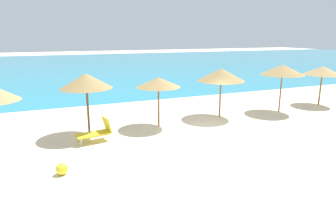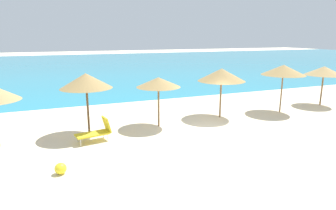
{
  "view_description": "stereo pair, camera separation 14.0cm",
  "coord_description": "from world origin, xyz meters",
  "px_view_note": "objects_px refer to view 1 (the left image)",
  "views": [
    {
      "loc": [
        -7.13,
        -11.25,
        4.48
      ],
      "look_at": [
        -1.67,
        1.93,
        1.08
      ],
      "focal_mm": 31.14,
      "sensor_mm": 36.0,
      "label": 1
    },
    {
      "loc": [
        -7.0,
        -11.31,
        4.48
      ],
      "look_at": [
        -1.67,
        1.93,
        1.08
      ],
      "focal_mm": 31.14,
      "sensor_mm": 36.0,
      "label": 2
    }
  ],
  "objects_px": {
    "beach_umbrella_3": "(221,75)",
    "beach_ball": "(62,169)",
    "beach_umbrella_4": "(283,70)",
    "lounge_chair_1": "(97,131)",
    "beach_umbrella_2": "(158,82)",
    "beach_umbrella_5": "(323,71)",
    "beach_umbrella_1": "(86,81)"
  },
  "relations": [
    {
      "from": "beach_umbrella_1",
      "to": "beach_umbrella_3",
      "type": "xyz_separation_m",
      "value": [
        7.23,
        0.27,
        -0.12
      ]
    },
    {
      "from": "beach_umbrella_1",
      "to": "lounge_chair_1",
      "type": "distance_m",
      "value": 2.32
    },
    {
      "from": "beach_umbrella_1",
      "to": "beach_umbrella_5",
      "type": "bearing_deg",
      "value": 1.3
    },
    {
      "from": "beach_umbrella_4",
      "to": "beach_ball",
      "type": "relative_size",
      "value": 7.32
    },
    {
      "from": "beach_umbrella_1",
      "to": "beach_umbrella_4",
      "type": "distance_m",
      "value": 11.18
    },
    {
      "from": "beach_umbrella_3",
      "to": "beach_ball",
      "type": "bearing_deg",
      "value": -154.88
    },
    {
      "from": "beach_umbrella_1",
      "to": "lounge_chair_1",
      "type": "height_order",
      "value": "beach_umbrella_1"
    },
    {
      "from": "beach_umbrella_2",
      "to": "beach_ball",
      "type": "bearing_deg",
      "value": -142.2
    },
    {
      "from": "beach_umbrella_2",
      "to": "lounge_chair_1",
      "type": "bearing_deg",
      "value": -162.32
    },
    {
      "from": "beach_umbrella_2",
      "to": "beach_umbrella_1",
      "type": "bearing_deg",
      "value": 179.73
    },
    {
      "from": "beach_umbrella_3",
      "to": "beach_ball",
      "type": "distance_m",
      "value": 9.78
    },
    {
      "from": "beach_umbrella_1",
      "to": "beach_ball",
      "type": "distance_m",
      "value": 4.64
    },
    {
      "from": "beach_umbrella_2",
      "to": "beach_umbrella_4",
      "type": "bearing_deg",
      "value": -0.69
    },
    {
      "from": "lounge_chair_1",
      "to": "beach_ball",
      "type": "relative_size",
      "value": 4.04
    },
    {
      "from": "beach_umbrella_2",
      "to": "beach_umbrella_4",
      "type": "height_order",
      "value": "beach_umbrella_4"
    },
    {
      "from": "beach_umbrella_2",
      "to": "beach_umbrella_3",
      "type": "height_order",
      "value": "beach_umbrella_3"
    },
    {
      "from": "beach_umbrella_3",
      "to": "beach_ball",
      "type": "height_order",
      "value": "beach_umbrella_3"
    },
    {
      "from": "beach_umbrella_4",
      "to": "lounge_chair_1",
      "type": "bearing_deg",
      "value": -175.09
    },
    {
      "from": "beach_umbrella_3",
      "to": "beach_umbrella_4",
      "type": "distance_m",
      "value": 3.98
    },
    {
      "from": "beach_umbrella_4",
      "to": "beach_ball",
      "type": "bearing_deg",
      "value": -163.77
    },
    {
      "from": "beach_umbrella_4",
      "to": "lounge_chair_1",
      "type": "xyz_separation_m",
      "value": [
        -10.99,
        -0.94,
        -2.09
      ]
    },
    {
      "from": "beach_umbrella_1",
      "to": "beach_ball",
      "type": "relative_size",
      "value": 7.37
    },
    {
      "from": "beach_umbrella_1",
      "to": "beach_umbrella_5",
      "type": "height_order",
      "value": "beach_umbrella_1"
    },
    {
      "from": "beach_umbrella_1",
      "to": "beach_umbrella_4",
      "type": "bearing_deg",
      "value": -0.56
    },
    {
      "from": "beach_ball",
      "to": "beach_umbrella_2",
      "type": "bearing_deg",
      "value": 37.8
    },
    {
      "from": "beach_umbrella_5",
      "to": "beach_umbrella_3",
      "type": "bearing_deg",
      "value": -179.5
    },
    {
      "from": "beach_umbrella_3",
      "to": "beach_ball",
      "type": "xyz_separation_m",
      "value": [
        -8.62,
        -4.04,
        -2.2
      ]
    },
    {
      "from": "beach_umbrella_5",
      "to": "lounge_chair_1",
      "type": "distance_m",
      "value": 14.98
    },
    {
      "from": "beach_umbrella_5",
      "to": "lounge_chair_1",
      "type": "bearing_deg",
      "value": -174.62
    },
    {
      "from": "beach_umbrella_3",
      "to": "beach_umbrella_5",
      "type": "distance_m",
      "value": 7.77
    },
    {
      "from": "beach_umbrella_1",
      "to": "beach_umbrella_4",
      "type": "height_order",
      "value": "beach_umbrella_1"
    },
    {
      "from": "beach_umbrella_2",
      "to": "beach_ball",
      "type": "height_order",
      "value": "beach_umbrella_2"
    }
  ]
}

